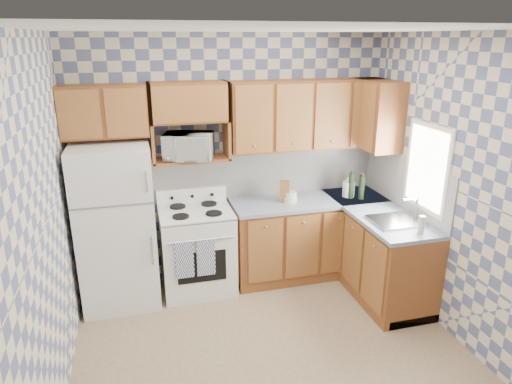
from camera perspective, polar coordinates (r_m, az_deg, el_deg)
The scene contains 29 objects.
floor at distance 4.29m, azimuth 2.09°, elevation -19.34°, with size 3.40×3.40×0.00m, color #79674C.
back_wall at distance 5.09m, azimuth -3.05°, elevation 3.99°, with size 3.40×0.02×2.70m, color slate.
right_wall at distance 4.41m, azimuth 23.93°, elevation 0.00°, with size 0.02×3.20×2.70m, color slate.
backsplash_back at distance 5.22m, azimuth 1.31°, elevation 2.67°, with size 2.60×0.01×0.56m, color white.
backsplash_right at distance 5.06m, azimuth 18.09°, elevation 1.20°, with size 0.01×1.60×0.56m, color white.
refrigerator at distance 4.83m, azimuth -17.03°, elevation -4.09°, with size 0.75×0.70×1.68m, color white.
stove_body at distance 5.03m, azimuth -7.35°, elevation -7.29°, with size 0.76×0.65×0.90m, color white.
cooktop at distance 4.85m, azimuth -7.58°, elevation -2.45°, with size 0.76×0.65×0.03m, color silver.
backguard at distance 5.07m, azimuth -8.05°, elevation -0.36°, with size 0.76×0.08×0.17m, color white.
dish_towel_left at distance 4.67m, azimuth -8.94°, elevation -8.39°, with size 0.19×0.03×0.39m, color navy.
dish_towel_right at distance 4.69m, azimuth -6.28°, elevation -8.13°, with size 0.19×0.03×0.39m, color navy.
base_cabinets_back at distance 5.36m, azimuth 6.51°, elevation -5.69°, with size 1.75×0.60×0.88m, color brown.
base_cabinets_right at distance 5.18m, azimuth 14.52°, elevation -7.07°, with size 0.60×1.60×0.88m, color brown.
countertop_back at distance 5.18m, azimuth 6.72°, elevation -1.08°, with size 1.77×0.63×0.04m, color slate.
countertop_right at distance 5.00m, azimuth 14.90°, elevation -2.33°, with size 0.63×1.60×0.04m, color slate.
upper_cabinets_back at distance 5.07m, azimuth 6.54°, elevation 9.60°, with size 1.75×0.33×0.74m, color brown.
upper_cabinets_fridge at distance 4.71m, azimuth -18.48°, elevation 9.56°, with size 0.82×0.33×0.50m, color brown.
upper_cabinets_right at distance 5.21m, azimuth 14.69°, elevation 9.37°, with size 0.33×0.70×0.74m, color brown.
microwave_shelf at distance 4.84m, azimuth -8.10°, elevation 4.08°, with size 0.80×0.33×0.03m, color brown.
microwave at distance 4.75m, azimuth -8.42°, elevation 5.67°, with size 0.49×0.33×0.27m, color white.
sink at distance 4.72m, azimuth 17.05°, elevation -3.49°, with size 0.48×0.40×0.03m, color #B7B7BC.
window at distance 4.71m, azimuth 20.60°, elevation 2.84°, with size 0.02×0.66×0.86m, color white.
bottle_0 at distance 5.24m, azimuth 11.81°, elevation 0.78°, with size 0.06×0.06×0.29m, color black.
bottle_1 at distance 5.24m, azimuth 13.07°, elevation 0.57°, with size 0.06×0.06×0.27m, color black.
bottle_2 at distance 5.35m, azimuth 13.04°, elevation 0.84°, with size 0.06×0.06×0.25m, color brown.
knife_block at distance 5.04m, azimuth 3.58°, elevation 0.07°, with size 0.11×0.11×0.23m, color brown.
electric_kettle at distance 5.31m, azimuth 11.50°, elevation 0.39°, with size 0.14×0.14×0.18m, color white.
food_containers at distance 5.06m, azimuth 4.25°, elevation -0.58°, with size 0.17×0.17×0.11m, color beige, non-canonical shape.
soap_bottle at distance 4.49m, azimuth 19.98°, elevation -3.86°, with size 0.06×0.06×0.17m, color beige.
Camera 1 is at (-1.02, -3.22, 2.65)m, focal length 32.00 mm.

